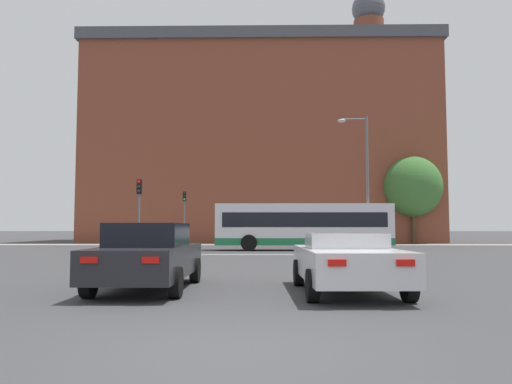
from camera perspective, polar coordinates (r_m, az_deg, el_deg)
The scene contains 14 objects.
ground_plane at distance 6.05m, azimuth -2.69°, elevation -17.74°, with size 400.00×400.00×0.00m, color #3D3D3F.
stop_line_strip at distance 26.54m, azimuth 0.12°, elevation -7.17°, with size 9.72×0.30×0.01m, color silver.
far_pavement at distance 41.84m, azimuth 0.41°, elevation -6.04°, with size 70.80×2.50×0.01m, color #A09B91.
brick_civic_building at distance 53.66m, azimuth 0.67°, elevation 5.48°, with size 35.16×14.80×27.03m.
car_saloon_left at distance 11.91m, azimuth -12.17°, elevation -7.13°, with size 2.00×4.74×1.53m.
car_roadster_right at distance 11.24m, azimuth 10.32°, elevation -7.82°, with size 2.17×4.56×1.30m.
bus_crossing_lead at distance 31.68m, azimuth 5.40°, elevation -3.84°, with size 10.95×2.67×2.91m.
traffic_light_far_left at distance 41.68m, azimuth -8.19°, elevation -1.95°, with size 0.26×0.31×4.42m.
traffic_light_near_left at distance 27.86m, azimuth -13.23°, elevation -1.30°, with size 0.26×0.31×4.05m.
street_lamp_junction at distance 31.51m, azimuth 12.13°, elevation 2.45°, with size 1.88×0.36×8.32m.
pedestrian_waiting at distance 42.13m, azimuth -3.88°, elevation -4.73°, with size 0.39×0.46×1.64m.
pedestrian_walking_east at distance 41.49m, azimuth -1.60°, elevation -4.69°, with size 0.28×0.43×1.70m.
pedestrian_walking_west at distance 42.00m, azimuth -11.70°, elevation -4.63°, with size 0.41×0.24×1.66m.
tree_by_building at distance 47.60m, azimuth 17.49°, elevation 0.59°, with size 5.23×5.23×7.91m.
Camera 1 is at (0.36, -5.87, 1.43)m, focal length 35.00 mm.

